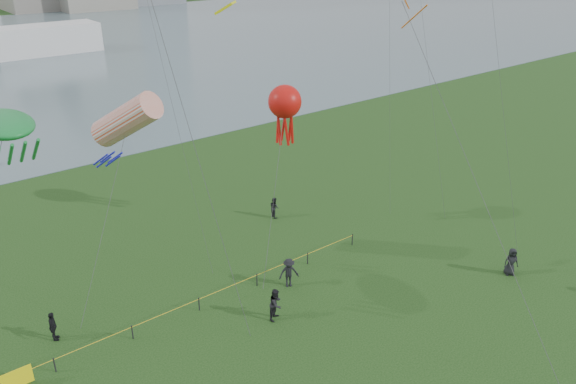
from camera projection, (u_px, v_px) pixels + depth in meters
pavilion_right at (46, 39)px, 100.39m from camera, size 18.00×7.00×5.00m
fence at (92, 347)px, 28.17m from camera, size 24.07×0.07×1.05m
spectator_a at (276, 304)px, 30.79m from camera, size 1.14×1.06×1.89m
spectator_b at (289, 273)px, 33.66m from camera, size 1.39×1.11×1.88m
spectator_c at (53, 326)px, 29.18m from camera, size 0.77×1.07×1.68m
spectator_d at (511, 262)px, 34.87m from camera, size 1.06×0.97×1.82m
spectator_g at (274, 207)px, 42.11m from camera, size 0.72×0.86×1.59m
kite_windsock at (127, 120)px, 31.70m from camera, size 7.13×5.92×11.73m
kite_creature at (3, 124)px, 26.15m from camera, size 6.54×4.91×11.83m
kite_octopus at (285, 103)px, 37.11m from camera, size 7.06×6.58×10.50m
kite_delta at (411, 14)px, 28.74m from camera, size 2.20×13.66×17.22m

